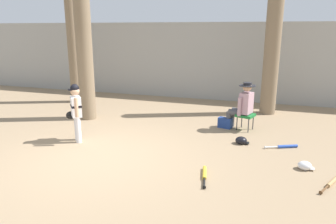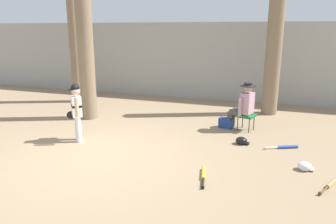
{
  "view_description": "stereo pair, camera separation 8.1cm",
  "coord_description": "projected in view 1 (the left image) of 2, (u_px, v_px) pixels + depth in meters",
  "views": [
    {
      "loc": [
        3.09,
        -5.11,
        2.46
      ],
      "look_at": [
        1.08,
        1.06,
        0.75
      ],
      "focal_mm": 33.94,
      "sensor_mm": 36.0,
      "label": 1
    },
    {
      "loc": [
        3.17,
        -5.09,
        2.46
      ],
      "look_at": [
        1.08,
        1.06,
        0.75
      ],
      "focal_mm": 33.94,
      "sensor_mm": 36.0,
      "label": 2
    }
  ],
  "objects": [
    {
      "name": "ground_plane",
      "position": [
        99.0,
        157.0,
        6.25
      ],
      "size": [
        60.0,
        60.0,
        0.0
      ],
      "primitive_type": "plane",
      "color": "#937A5B"
    },
    {
      "name": "concrete_back_wall",
      "position": [
        183.0,
        60.0,
        11.51
      ],
      "size": [
        18.0,
        0.36,
        2.68
      ],
      "primitive_type": "cube",
      "color": "#9E9E99",
      "rests_on": "ground"
    },
    {
      "name": "tree_near_player",
      "position": [
        82.0,
        20.0,
        8.31
      ],
      "size": [
        0.64,
        0.64,
        6.0
      ],
      "color": "#7F6B51",
      "rests_on": "ground"
    },
    {
      "name": "tree_behind_spectator",
      "position": [
        273.0,
        45.0,
        9.03
      ],
      "size": [
        0.72,
        0.72,
        4.75
      ],
      "color": "#7F6B51",
      "rests_on": "ground"
    },
    {
      "name": "young_ballplayer",
      "position": [
        76.0,
        109.0,
        6.99
      ],
      "size": [
        0.55,
        0.48,
        1.31
      ],
      "color": "white",
      "rests_on": "ground"
    },
    {
      "name": "folding_stool",
      "position": [
        245.0,
        116.0,
        7.87
      ],
      "size": [
        0.5,
        0.5,
        0.41
      ],
      "color": "#196B2D",
      "rests_on": "ground"
    },
    {
      "name": "seated_spectator",
      "position": [
        242.0,
        104.0,
        7.86
      ],
      "size": [
        0.68,
        0.53,
        1.2
      ],
      "color": "#47474C",
      "rests_on": "ground"
    },
    {
      "name": "handbag_beside_stool",
      "position": [
        225.0,
        123.0,
        8.1
      ],
      "size": [
        0.37,
        0.26,
        0.26
      ],
      "primitive_type": "cube",
      "rotation": [
        0.0,
        0.0,
        -0.25
      ],
      "color": "navy",
      "rests_on": "ground"
    },
    {
      "name": "tree_far_left",
      "position": [
        72.0,
        26.0,
        10.39
      ],
      "size": [
        0.65,
        0.65,
        5.76
      ],
      "color": "#7F6B51",
      "rests_on": "ground"
    },
    {
      "name": "bat_yellow_trainer",
      "position": [
        204.0,
        174.0,
        5.46
      ],
      "size": [
        0.21,
        0.76,
        0.07
      ],
      "color": "yellow",
      "rests_on": "ground"
    },
    {
      "name": "bat_wood_tan",
      "position": [
        332.0,
        182.0,
        5.17
      ],
      "size": [
        0.4,
        0.71,
        0.07
      ],
      "color": "tan",
      "rests_on": "ground"
    },
    {
      "name": "bat_blue_youth",
      "position": [
        285.0,
        146.0,
        6.75
      ],
      "size": [
        0.68,
        0.36,
        0.07
      ],
      "color": "#2347AD",
      "rests_on": "ground"
    },
    {
      "name": "batting_helmet_black",
      "position": [
        241.0,
        141.0,
        6.99
      ],
      "size": [
        0.3,
        0.23,
        0.17
      ],
      "color": "black",
      "rests_on": "ground"
    },
    {
      "name": "batting_helmet_white",
      "position": [
        305.0,
        166.0,
        5.71
      ],
      "size": [
        0.29,
        0.22,
        0.16
      ],
      "color": "silver",
      "rests_on": "ground"
    }
  ]
}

